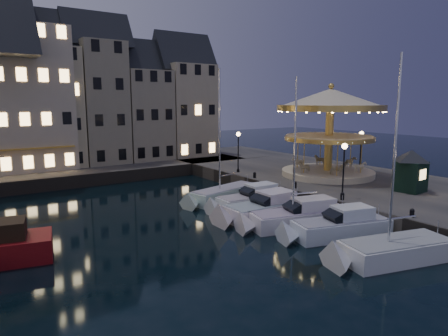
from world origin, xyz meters
TOP-DOWN VIEW (x-y plane):
  - ground at (0.00, 0.00)m, footprint 160.00×160.00m
  - quay_east at (14.00, 6.00)m, footprint 16.00×56.00m
  - quay_north at (-8.00, 28.00)m, footprint 44.00×12.00m
  - quaywall_e at (6.00, 6.00)m, footprint 0.15×44.00m
  - quaywall_n at (-6.00, 22.00)m, footprint 48.00×0.15m
  - streetlamp_b at (7.20, 1.00)m, footprint 0.44×0.44m
  - streetlamp_c at (7.20, 14.50)m, footprint 0.44×0.44m
  - streetlamp_d at (18.50, 8.00)m, footprint 0.44×0.44m
  - bollard_a at (6.60, -5.00)m, footprint 0.30×0.30m
  - bollard_b at (6.60, 0.50)m, footprint 0.30×0.30m
  - bollard_c at (6.60, 5.50)m, footprint 0.30×0.30m
  - bollard_d at (6.60, 11.00)m, footprint 0.30×0.30m
  - townhouse_nc at (-8.00, 30.00)m, footprint 6.82×8.00m
  - townhouse_nd at (-2.25, 30.00)m, footprint 5.50×8.00m
  - townhouse_ne at (3.20, 30.00)m, footprint 6.16×8.00m
  - townhouse_nf at (9.25, 30.00)m, footprint 6.82×8.00m
  - motorboat_a at (1.80, -6.61)m, footprint 7.37×4.03m
  - motorboat_b at (2.51, -2.40)m, footprint 7.38×3.88m
  - motorboat_c at (2.00, 0.55)m, footprint 8.34×3.99m
  - motorboat_d at (1.40, 3.44)m, footprint 7.66×2.64m
  - motorboat_e at (2.18, 6.08)m, footprint 7.22×2.25m
  - motorboat_f at (1.61, 9.42)m, footprint 7.93×3.67m
  - carousel at (13.31, 7.84)m, footprint 10.27×10.27m
  - ticket_kiosk at (13.43, -0.68)m, footprint 3.29×3.29m

SIDE VIEW (x-z plane):
  - ground at x=0.00m, z-range 0.00..0.00m
  - motorboat_f at x=1.61m, z-range -4.73..5.78m
  - motorboat_a at x=1.80m, z-range -5.57..6.65m
  - motorboat_e at x=2.18m, z-range -0.44..1.71m
  - motorboat_b at x=2.51m, z-range -0.44..1.71m
  - motorboat_d at x=1.40m, z-range -0.43..1.72m
  - quay_east at x=14.00m, z-range 0.00..1.30m
  - quay_north at x=-8.00m, z-range 0.00..1.30m
  - quaywall_e at x=6.00m, z-range 0.00..1.30m
  - quaywall_n at x=-6.00m, z-range 0.00..1.30m
  - motorboat_c at x=2.00m, z-range -4.86..6.22m
  - bollard_a at x=6.60m, z-range 1.32..1.89m
  - bollard_b at x=6.60m, z-range 1.32..1.89m
  - bollard_c at x=6.60m, z-range 1.32..1.89m
  - bollard_d at x=6.60m, z-range 1.32..1.89m
  - ticket_kiosk at x=13.43m, z-range 1.66..5.52m
  - streetlamp_b at x=7.20m, z-range 1.93..6.10m
  - streetlamp_c at x=7.20m, z-range 1.93..6.10m
  - streetlamp_d at x=18.50m, z-range 1.93..6.10m
  - carousel at x=13.31m, z-range 2.73..11.71m
  - townhouse_ne at x=3.20m, z-range 1.38..14.18m
  - townhouse_nf at x=9.25m, z-range 1.38..15.18m
  - townhouse_nc at x=-8.00m, z-range 1.38..16.18m
  - townhouse_nd at x=-2.25m, z-range 1.38..17.18m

